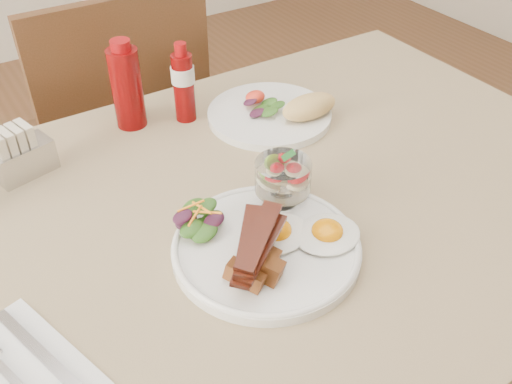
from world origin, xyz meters
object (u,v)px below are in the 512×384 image
object	(u,v)px
hot_sauce_bottle	(183,84)
sugar_caddy	(20,155)
chair_far	(120,137)
second_plate	(279,112)
ketchup_bottle	(127,87)
main_plate	(266,248)
table	(253,245)
fruit_cup	(283,177)

from	to	relation	value
hot_sauce_bottle	sugar_caddy	size ratio (longest dim) A/B	1.43
chair_far	hot_sauce_bottle	distance (m)	0.47
second_plate	ketchup_bottle	xyz separation A→B (m)	(-0.26, 0.14, 0.07)
main_plate	sugar_caddy	xyz separation A→B (m)	(-0.25, 0.39, 0.03)
table	main_plate	distance (m)	0.15
fruit_cup	chair_far	bearing A→B (deg)	92.99
main_plate	second_plate	xyz separation A→B (m)	(0.23, 0.31, 0.01)
fruit_cup	hot_sauce_bottle	world-z (taller)	hot_sauce_bottle
chair_far	hot_sauce_bottle	world-z (taller)	chair_far
fruit_cup	sugar_caddy	xyz separation A→B (m)	(-0.33, 0.32, -0.03)
ketchup_bottle	table	bearing A→B (deg)	-79.10
fruit_cup	main_plate	bearing A→B (deg)	-137.08
table	fruit_cup	bearing A→B (deg)	-40.67
ketchup_bottle	hot_sauce_bottle	world-z (taller)	ketchup_bottle
table	hot_sauce_bottle	xyz separation A→B (m)	(0.03, 0.31, 0.17)
table	fruit_cup	xyz separation A→B (m)	(0.04, -0.03, 0.15)
chair_far	ketchup_bottle	bearing A→B (deg)	-101.72
table	hot_sauce_bottle	world-z (taller)	hot_sauce_bottle
table	ketchup_bottle	distance (m)	0.39
chair_far	sugar_caddy	bearing A→B (deg)	-127.82
second_plate	sugar_caddy	size ratio (longest dim) A/B	2.21
sugar_caddy	hot_sauce_bottle	bearing A→B (deg)	-11.26
fruit_cup	hot_sauce_bottle	distance (m)	0.34
ketchup_bottle	hot_sauce_bottle	distance (m)	0.11
chair_far	main_plate	world-z (taller)	chair_far
second_plate	ketchup_bottle	bearing A→B (deg)	151.46
table	ketchup_bottle	xyz separation A→B (m)	(-0.07, 0.34, 0.17)
main_plate	sugar_caddy	bearing A→B (deg)	122.50
main_plate	second_plate	world-z (taller)	second_plate
chair_far	ketchup_bottle	world-z (taller)	chair_far
chair_far	hot_sauce_bottle	xyz separation A→B (m)	(0.03, -0.36, 0.30)
sugar_caddy	second_plate	bearing A→B (deg)	-24.21
hot_sauce_bottle	table	bearing A→B (deg)	-96.37
table	sugar_caddy	world-z (taller)	sugar_caddy
chair_far	ketchup_bottle	size ratio (longest dim) A/B	5.30
main_plate	sugar_caddy	distance (m)	0.47
sugar_caddy	main_plate	bearing A→B (deg)	-71.63
main_plate	second_plate	size ratio (longest dim) A/B	1.13
chair_far	main_plate	bearing A→B (deg)	-92.99
fruit_cup	ketchup_bottle	xyz separation A→B (m)	(-0.10, 0.38, 0.02)
ketchup_bottle	sugar_caddy	bearing A→B (deg)	-166.43
fruit_cup	sugar_caddy	bearing A→B (deg)	135.44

